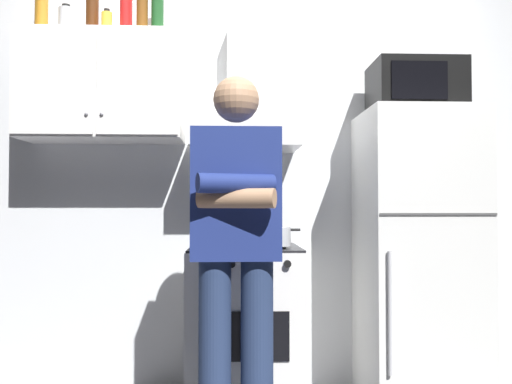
{
  "coord_description": "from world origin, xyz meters",
  "views": [
    {
      "loc": [
        -0.11,
        -2.63,
        1.07
      ],
      "look_at": [
        0.0,
        0.0,
        1.15
      ],
      "focal_mm": 37.2,
      "sensor_mm": 36.0,
      "label": 1
    }
  ],
  "objects_px": {
    "person_standing": "(236,248)",
    "cooking_pot": "(270,236)",
    "bottle_soda_red": "(126,17)",
    "upper_cabinet": "(103,88)",
    "bottle_spice_jar": "(107,22)",
    "bottle_wine_green": "(158,5)",
    "stove_oven": "(245,326)",
    "refrigerator": "(418,257)",
    "bottle_canister_steel": "(66,22)",
    "bottle_rum_dark": "(92,14)",
    "range_hood": "(245,115)",
    "microwave": "(415,88)",
    "bottle_beer_brown": "(142,14)",
    "bottle_liquor_amber": "(41,9)"
  },
  "relations": [
    {
      "from": "person_standing",
      "to": "cooking_pot",
      "type": "relative_size",
      "value": 5.25
    },
    {
      "from": "bottle_soda_red",
      "to": "upper_cabinet",
      "type": "bearing_deg",
      "value": -166.31
    },
    {
      "from": "cooking_pot",
      "to": "bottle_spice_jar",
      "type": "relative_size",
      "value": 2.25
    },
    {
      "from": "bottle_wine_green",
      "to": "person_standing",
      "type": "bearing_deg",
      "value": -58.24
    },
    {
      "from": "stove_oven",
      "to": "refrigerator",
      "type": "height_order",
      "value": "refrigerator"
    },
    {
      "from": "bottle_canister_steel",
      "to": "bottle_rum_dark",
      "type": "distance_m",
      "value": 0.16
    },
    {
      "from": "bottle_wine_green",
      "to": "range_hood",
      "type": "bearing_deg",
      "value": 1.73
    },
    {
      "from": "range_hood",
      "to": "refrigerator",
      "type": "xyz_separation_m",
      "value": [
        0.95,
        -0.13,
        -0.8
      ]
    },
    {
      "from": "person_standing",
      "to": "bottle_wine_green",
      "type": "xyz_separation_m",
      "value": [
        -0.44,
        0.72,
        1.32
      ]
    },
    {
      "from": "microwave",
      "to": "bottle_rum_dark",
      "type": "bearing_deg",
      "value": 175.8
    },
    {
      "from": "bottle_beer_brown",
      "to": "upper_cabinet",
      "type": "bearing_deg",
      "value": 173.4
    },
    {
      "from": "bottle_rum_dark",
      "to": "bottle_soda_red",
      "type": "bearing_deg",
      "value": 0.67
    },
    {
      "from": "bottle_spice_jar",
      "to": "bottle_soda_red",
      "type": "distance_m",
      "value": 0.12
    },
    {
      "from": "bottle_liquor_amber",
      "to": "bottle_rum_dark",
      "type": "bearing_deg",
      "value": -0.74
    },
    {
      "from": "refrigerator",
      "to": "bottle_beer_brown",
      "type": "height_order",
      "value": "bottle_beer_brown"
    },
    {
      "from": "bottle_spice_jar",
      "to": "bottle_rum_dark",
      "type": "xyz_separation_m",
      "value": [
        -0.09,
        0.05,
        0.07
      ]
    },
    {
      "from": "refrigerator",
      "to": "bottle_wine_green",
      "type": "relative_size",
      "value": 4.52
    },
    {
      "from": "bottle_liquor_amber",
      "to": "cooking_pot",
      "type": "bearing_deg",
      "value": -12.07
    },
    {
      "from": "bottle_spice_jar",
      "to": "bottle_rum_dark",
      "type": "bearing_deg",
      "value": 151.81
    },
    {
      "from": "bottle_wine_green",
      "to": "bottle_spice_jar",
      "type": "bearing_deg",
      "value": -178.05
    },
    {
      "from": "person_standing",
      "to": "bottle_beer_brown",
      "type": "relative_size",
      "value": 6.74
    },
    {
      "from": "stove_oven",
      "to": "bottle_liquor_amber",
      "type": "relative_size",
      "value": 2.76
    },
    {
      "from": "stove_oven",
      "to": "bottle_rum_dark",
      "type": "distance_m",
      "value": 1.96
    },
    {
      "from": "stove_oven",
      "to": "bottle_canister_steel",
      "type": "xyz_separation_m",
      "value": [
        -1.02,
        0.17,
        1.7
      ]
    },
    {
      "from": "cooking_pot",
      "to": "bottle_canister_steel",
      "type": "bearing_deg",
      "value": 165.9
    },
    {
      "from": "bottle_spice_jar",
      "to": "bottle_soda_red",
      "type": "height_order",
      "value": "bottle_soda_red"
    },
    {
      "from": "stove_oven",
      "to": "bottle_liquor_amber",
      "type": "bearing_deg",
      "value": 172.31
    },
    {
      "from": "microwave",
      "to": "bottle_wine_green",
      "type": "xyz_separation_m",
      "value": [
        -1.44,
        0.09,
        0.48
      ]
    },
    {
      "from": "cooking_pot",
      "to": "bottle_beer_brown",
      "type": "relative_size",
      "value": 1.28
    },
    {
      "from": "upper_cabinet",
      "to": "stove_oven",
      "type": "xyz_separation_m",
      "value": [
        0.8,
        -0.13,
        -1.32
      ]
    },
    {
      "from": "bottle_spice_jar",
      "to": "bottle_canister_steel",
      "type": "relative_size",
      "value": 0.75
    },
    {
      "from": "bottle_canister_steel",
      "to": "bottle_liquor_amber",
      "type": "relative_size",
      "value": 0.59
    },
    {
      "from": "bottle_wine_green",
      "to": "bottle_soda_red",
      "type": "relative_size",
      "value": 1.42
    },
    {
      "from": "stove_oven",
      "to": "person_standing",
      "type": "bearing_deg",
      "value": -94.72
    },
    {
      "from": "person_standing",
      "to": "bottle_soda_red",
      "type": "height_order",
      "value": "bottle_soda_red"
    },
    {
      "from": "stove_oven",
      "to": "bottle_wine_green",
      "type": "relative_size",
      "value": 2.47
    },
    {
      "from": "cooking_pot",
      "to": "range_hood",
      "type": "bearing_deg",
      "value": 117.88
    },
    {
      "from": "range_hood",
      "to": "bottle_beer_brown",
      "type": "relative_size",
      "value": 3.08
    },
    {
      "from": "refrigerator",
      "to": "bottle_spice_jar",
      "type": "relative_size",
      "value": 11.5
    },
    {
      "from": "upper_cabinet",
      "to": "stove_oven",
      "type": "height_order",
      "value": "upper_cabinet"
    },
    {
      "from": "bottle_wine_green",
      "to": "bottle_beer_brown",
      "type": "height_order",
      "value": "bottle_wine_green"
    },
    {
      "from": "upper_cabinet",
      "to": "bottle_rum_dark",
      "type": "bearing_deg",
      "value": 158.79
    },
    {
      "from": "stove_oven",
      "to": "bottle_liquor_amber",
      "type": "distance_m",
      "value": 2.12
    },
    {
      "from": "bottle_canister_steel",
      "to": "bottle_liquor_amber",
      "type": "distance_m",
      "value": 0.15
    },
    {
      "from": "cooking_pot",
      "to": "bottle_wine_green",
      "type": "relative_size",
      "value": 0.88
    },
    {
      "from": "range_hood",
      "to": "person_standing",
      "type": "relative_size",
      "value": 0.46
    },
    {
      "from": "refrigerator",
      "to": "range_hood",
      "type": "bearing_deg",
      "value": 172.45
    },
    {
      "from": "stove_oven",
      "to": "microwave",
      "type": "xyz_separation_m",
      "value": [
        0.95,
        0.02,
        1.31
      ]
    },
    {
      "from": "stove_oven",
      "to": "bottle_spice_jar",
      "type": "xyz_separation_m",
      "value": [
        -0.78,
        0.1,
        1.68
      ]
    },
    {
      "from": "range_hood",
      "to": "bottle_canister_steel",
      "type": "relative_size",
      "value": 4.02
    }
  ]
}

